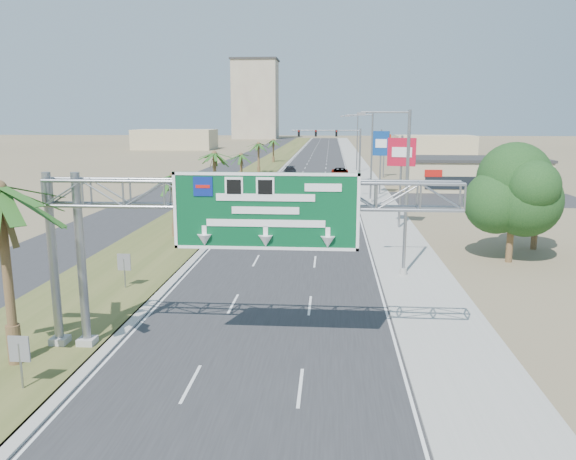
# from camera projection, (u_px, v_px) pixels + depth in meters

# --- Properties ---
(road) EXTENTS (12.00, 300.00, 0.02)m
(road) POSITION_uv_depth(u_px,v_px,m) (317.00, 163.00, 121.00)
(road) COLOR #28282B
(road) RESTS_ON ground
(sidewalk_right) EXTENTS (4.00, 300.00, 0.10)m
(sidewalk_right) POSITION_uv_depth(u_px,v_px,m) (357.00, 163.00, 120.36)
(sidewalk_right) COLOR #9E9B93
(sidewalk_right) RESTS_ON ground
(median_grass) EXTENTS (7.00, 300.00, 0.12)m
(median_grass) POSITION_uv_depth(u_px,v_px,m) (271.00, 162.00, 121.74)
(median_grass) COLOR #474F22
(median_grass) RESTS_ON ground
(opposing_road) EXTENTS (8.00, 300.00, 0.02)m
(opposing_road) POSITION_uv_depth(u_px,v_px,m) (239.00, 162.00, 122.27)
(opposing_road) COLOR #28282B
(opposing_road) RESTS_ON ground
(sign_gantry) EXTENTS (16.75, 1.24, 7.50)m
(sign_gantry) POSITION_uv_depth(u_px,v_px,m) (227.00, 208.00, 22.06)
(sign_gantry) COLOR gray
(sign_gantry) RESTS_ON ground
(palm_row_b) EXTENTS (3.99, 3.99, 5.95)m
(palm_row_b) POSITION_uv_depth(u_px,v_px,m) (173.00, 177.00, 44.49)
(palm_row_b) COLOR brown
(palm_row_b) RESTS_ON ground
(palm_row_c) EXTENTS (3.99, 3.99, 6.75)m
(palm_row_c) POSITION_uv_depth(u_px,v_px,m) (214.00, 155.00, 59.99)
(palm_row_c) COLOR brown
(palm_row_c) RESTS_ON ground
(palm_row_d) EXTENTS (3.99, 3.99, 5.45)m
(palm_row_d) POSITION_uv_depth(u_px,v_px,m) (241.00, 155.00, 77.83)
(palm_row_d) COLOR brown
(palm_row_d) RESTS_ON ground
(palm_row_e) EXTENTS (3.99, 3.99, 6.15)m
(palm_row_e) POSITION_uv_depth(u_px,v_px,m) (258.00, 144.00, 96.27)
(palm_row_e) COLOR brown
(palm_row_e) RESTS_ON ground
(palm_row_f) EXTENTS (3.99, 3.99, 5.75)m
(palm_row_f) POSITION_uv_depth(u_px,v_px,m) (273.00, 141.00, 120.79)
(palm_row_f) COLOR brown
(palm_row_f) RESTS_ON ground
(streetlight_near) EXTENTS (3.27, 0.44, 10.00)m
(streetlight_near) POSITION_uv_depth(u_px,v_px,m) (403.00, 200.00, 33.50)
(streetlight_near) COLOR gray
(streetlight_near) RESTS_ON ground
(streetlight_mid) EXTENTS (3.27, 0.44, 10.00)m
(streetlight_mid) POSITION_uv_depth(u_px,v_px,m) (370.00, 162.00, 62.83)
(streetlight_mid) COLOR gray
(streetlight_mid) RESTS_ON ground
(streetlight_far) EXTENTS (3.27, 0.44, 10.00)m
(streetlight_far) POSITION_uv_depth(u_px,v_px,m) (356.00, 146.00, 98.03)
(streetlight_far) COLOR gray
(streetlight_far) RESTS_ON ground
(signal_mast) EXTENTS (10.28, 0.71, 8.00)m
(signal_mast) POSITION_uv_depth(u_px,v_px,m) (346.00, 150.00, 82.49)
(signal_mast) COLOR gray
(signal_mast) RESTS_ON ground
(store_building) EXTENTS (18.00, 10.00, 4.00)m
(store_building) POSITION_uv_depth(u_px,v_px,m) (471.00, 174.00, 75.95)
(store_building) COLOR tan
(store_building) RESTS_ON ground
(oak_near) EXTENTS (4.50, 4.50, 6.80)m
(oak_near) POSITION_uv_depth(u_px,v_px,m) (514.00, 195.00, 36.87)
(oak_near) COLOR brown
(oak_near) RESTS_ON ground
(oak_far) EXTENTS (3.50, 3.50, 5.60)m
(oak_far) POSITION_uv_depth(u_px,v_px,m) (538.00, 198.00, 40.70)
(oak_far) COLOR brown
(oak_far) RESTS_ON ground
(median_signback_a) EXTENTS (0.75, 0.08, 2.08)m
(median_signback_a) POSITION_uv_depth(u_px,v_px,m) (20.00, 353.00, 19.63)
(median_signback_a) COLOR gray
(median_signback_a) RESTS_ON ground
(median_signback_b) EXTENTS (0.75, 0.08, 2.08)m
(median_signback_b) POSITION_uv_depth(u_px,v_px,m) (124.00, 265.00, 31.41)
(median_signback_b) COLOR gray
(median_signback_b) RESTS_ON ground
(tower_distant) EXTENTS (20.00, 16.00, 35.00)m
(tower_distant) POSITION_uv_depth(u_px,v_px,m) (255.00, 100.00, 256.83)
(tower_distant) COLOR tan
(tower_distant) RESTS_ON ground
(building_distant_left) EXTENTS (24.00, 14.00, 6.00)m
(building_distant_left) POSITION_uv_depth(u_px,v_px,m) (175.00, 139.00, 172.66)
(building_distant_left) COLOR tan
(building_distant_left) RESTS_ON ground
(building_distant_right) EXTENTS (20.00, 12.00, 5.00)m
(building_distant_right) POSITION_uv_depth(u_px,v_px,m) (434.00, 145.00, 147.60)
(building_distant_right) COLOR tan
(building_distant_right) RESTS_ON ground
(car_left_lane) EXTENTS (2.20, 4.64, 1.53)m
(car_left_lane) POSITION_uv_depth(u_px,v_px,m) (271.00, 213.00, 52.42)
(car_left_lane) COLOR black
(car_left_lane) RESTS_ON ground
(car_mid_lane) EXTENTS (1.70, 4.17, 1.35)m
(car_mid_lane) POSITION_uv_depth(u_px,v_px,m) (314.00, 214.00, 52.54)
(car_mid_lane) COLOR maroon
(car_mid_lane) RESTS_ON ground
(car_right_lane) EXTENTS (2.76, 5.95, 1.65)m
(car_right_lane) POSITION_uv_depth(u_px,v_px,m) (340.00, 173.00, 89.55)
(car_right_lane) COLOR gray
(car_right_lane) RESTS_ON ground
(car_far) EXTENTS (2.44, 5.22, 1.47)m
(car_far) POSITION_uv_depth(u_px,v_px,m) (290.00, 171.00, 93.84)
(car_far) COLOR black
(car_far) RESTS_ON ground
(pole_sign_red_near) EXTENTS (2.41, 0.77, 8.05)m
(pole_sign_red_near) POSITION_uv_depth(u_px,v_px,m) (401.00, 157.00, 48.01)
(pole_sign_red_near) COLOR gray
(pole_sign_red_near) RESTS_ON ground
(pole_sign_blue) EXTENTS (2.00, 0.87, 8.13)m
(pole_sign_blue) POSITION_uv_depth(u_px,v_px,m) (381.00, 146.00, 69.27)
(pole_sign_blue) COLOR gray
(pole_sign_blue) RESTS_ON ground
(pole_sign_red_far) EXTENTS (2.14, 1.14, 7.12)m
(pole_sign_red_far) POSITION_uv_depth(u_px,v_px,m) (384.00, 143.00, 90.07)
(pole_sign_red_far) COLOR gray
(pole_sign_red_far) RESTS_ON ground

